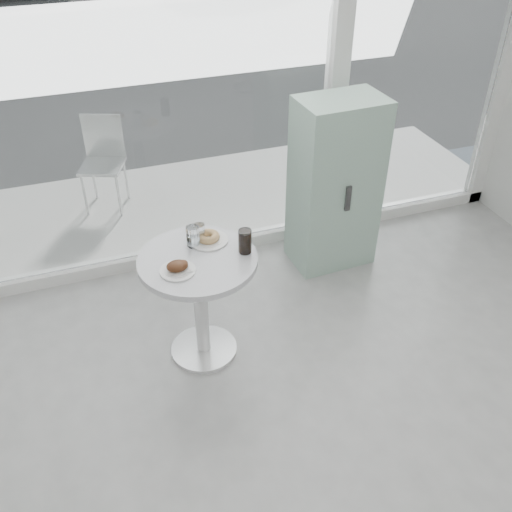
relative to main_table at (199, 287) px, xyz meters
name	(u,v)px	position (x,y,z in m)	size (l,w,h in m)	color
storefront	(230,37)	(0.57, 1.10, 1.16)	(5.00, 0.14, 3.00)	white
main_table	(199,287)	(0.00, 0.00, 0.00)	(0.72, 0.72, 0.77)	silver
patio_deck	(202,200)	(0.50, 1.90, -0.53)	(5.60, 1.60, 0.05)	silver
mint_cabinet	(335,185)	(1.25, 0.70, 0.12)	(0.64, 0.45, 1.35)	#89AF99
patio_chair	(103,157)	(-0.33, 2.10, -0.03)	(0.46, 0.46, 0.82)	silver
plate_fritter	(178,268)	(-0.14, -0.09, 0.25)	(0.21, 0.21, 0.07)	white
plate_donut	(208,238)	(0.11, 0.15, 0.24)	(0.24, 0.24, 0.06)	white
water_tumbler_a	(193,237)	(0.01, 0.14, 0.28)	(0.08, 0.08, 0.13)	white
water_tumbler_b	(200,233)	(0.06, 0.18, 0.27)	(0.07, 0.07, 0.11)	white
cola_glass	(245,242)	(0.29, -0.03, 0.29)	(0.08, 0.08, 0.15)	white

